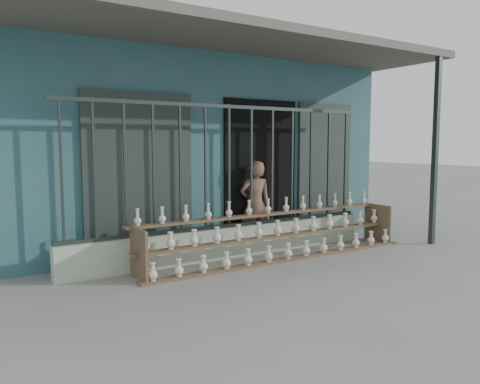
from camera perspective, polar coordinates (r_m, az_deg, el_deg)
ground at (r=6.02m, az=5.17°, el=-10.35°), size 60.00×60.00×0.00m
workshop_building at (r=9.49m, az=-10.49°, el=5.44°), size 7.40×6.60×3.21m
parapet_wall at (r=7.01m, az=-1.32°, el=-6.09°), size 5.00×0.20×0.45m
security_fence at (r=6.87m, az=-1.34°, el=3.12°), size 5.00×0.04×1.80m
shelf_rack at (r=6.98m, az=4.69°, el=-5.02°), size 4.50×0.68×0.85m
elderly_woman at (r=7.54m, az=1.87°, el=-1.55°), size 0.58×0.46×1.41m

